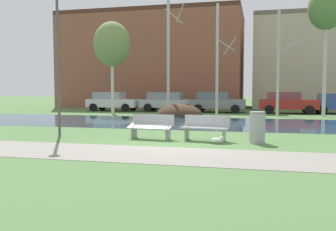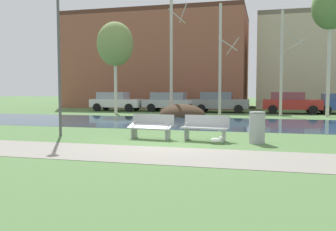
{
  "view_description": "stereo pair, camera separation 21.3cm",
  "coord_description": "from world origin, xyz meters",
  "px_view_note": "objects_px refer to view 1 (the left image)",
  "views": [
    {
      "loc": [
        2.73,
        -11.5,
        1.76
      ],
      "look_at": [
        -0.38,
        1.1,
        0.83
      ],
      "focal_mm": 39.2,
      "sensor_mm": 36.0,
      "label": 1
    },
    {
      "loc": [
        2.93,
        -11.45,
        1.76
      ],
      "look_at": [
        -0.38,
        1.1,
        0.83
      ],
      "focal_mm": 39.2,
      "sensor_mm": 36.0,
      "label": 2
    }
  ],
  "objects_px": {
    "streetlamp": "(58,37)",
    "parked_van_nearest_white": "(112,101)",
    "parked_hatch_third_grey": "(217,102)",
    "bench_left": "(151,126)",
    "trash_bin": "(257,127)",
    "seagull": "(217,140)",
    "parked_wagon_fourth_red": "(287,102)",
    "parked_sedan_second_silver": "(169,101)",
    "bench_right": "(205,127)"
  },
  "relations": [
    {
      "from": "streetlamp",
      "to": "parked_van_nearest_white",
      "type": "height_order",
      "value": "streetlamp"
    },
    {
      "from": "parked_van_nearest_white",
      "to": "parked_hatch_third_grey",
      "type": "distance_m",
      "value": 8.48
    },
    {
      "from": "bench_left",
      "to": "trash_bin",
      "type": "relative_size",
      "value": 1.6
    },
    {
      "from": "seagull",
      "to": "parked_van_nearest_white",
      "type": "relative_size",
      "value": 0.1
    },
    {
      "from": "streetlamp",
      "to": "parked_van_nearest_white",
      "type": "xyz_separation_m",
      "value": [
        -4.32,
        15.58,
        -2.9
      ]
    },
    {
      "from": "bench_left",
      "to": "parked_wagon_fourth_red",
      "type": "height_order",
      "value": "parked_wagon_fourth_red"
    },
    {
      "from": "bench_left",
      "to": "streetlamp",
      "type": "height_order",
      "value": "streetlamp"
    },
    {
      "from": "streetlamp",
      "to": "parked_van_nearest_white",
      "type": "distance_m",
      "value": 16.42
    },
    {
      "from": "bench_left",
      "to": "trash_bin",
      "type": "xyz_separation_m",
      "value": [
        3.67,
        -0.14,
        0.06
      ]
    },
    {
      "from": "parked_sedan_second_silver",
      "to": "parked_hatch_third_grey",
      "type": "relative_size",
      "value": 1.15
    },
    {
      "from": "seagull",
      "to": "parked_van_nearest_white",
      "type": "height_order",
      "value": "parked_van_nearest_white"
    },
    {
      "from": "bench_left",
      "to": "streetlamp",
      "type": "bearing_deg",
      "value": -179.31
    },
    {
      "from": "trash_bin",
      "to": "parked_wagon_fourth_red",
      "type": "bearing_deg",
      "value": 82.62
    },
    {
      "from": "streetlamp",
      "to": "parked_van_nearest_white",
      "type": "bearing_deg",
      "value": 105.48
    },
    {
      "from": "streetlamp",
      "to": "parked_sedan_second_silver",
      "type": "height_order",
      "value": "streetlamp"
    },
    {
      "from": "bench_right",
      "to": "parked_van_nearest_white",
      "type": "height_order",
      "value": "parked_van_nearest_white"
    },
    {
      "from": "parked_sedan_second_silver",
      "to": "parked_hatch_third_grey",
      "type": "bearing_deg",
      "value": -3.76
    },
    {
      "from": "parked_sedan_second_silver",
      "to": "bench_left",
      "type": "bearing_deg",
      "value": -78.4
    },
    {
      "from": "trash_bin",
      "to": "streetlamp",
      "type": "bearing_deg",
      "value": 179.25
    },
    {
      "from": "bench_left",
      "to": "seagull",
      "type": "distance_m",
      "value": 2.53
    },
    {
      "from": "parked_hatch_third_grey",
      "to": "trash_bin",
      "type": "bearing_deg",
      "value": -78.97
    },
    {
      "from": "bench_left",
      "to": "parked_wagon_fourth_red",
      "type": "xyz_separation_m",
      "value": [
        5.72,
        15.69,
        0.34
      ]
    },
    {
      "from": "bench_left",
      "to": "streetlamp",
      "type": "xyz_separation_m",
      "value": [
        -3.59,
        -0.04,
        3.23
      ]
    },
    {
      "from": "bench_right",
      "to": "trash_bin",
      "type": "bearing_deg",
      "value": -4.57
    },
    {
      "from": "parked_wagon_fourth_red",
      "to": "seagull",
      "type": "bearing_deg",
      "value": -101.41
    },
    {
      "from": "parked_van_nearest_white",
      "to": "parked_wagon_fourth_red",
      "type": "distance_m",
      "value": 13.62
    },
    {
      "from": "bench_right",
      "to": "seagull",
      "type": "height_order",
      "value": "bench_right"
    },
    {
      "from": "parked_hatch_third_grey",
      "to": "parked_wagon_fourth_red",
      "type": "xyz_separation_m",
      "value": [
        5.15,
        -0.06,
        -0.0
      ]
    },
    {
      "from": "bench_right",
      "to": "parked_wagon_fourth_red",
      "type": "bearing_deg",
      "value": 76.47
    },
    {
      "from": "streetlamp",
      "to": "parked_hatch_third_grey",
      "type": "xyz_separation_m",
      "value": [
        4.16,
        15.8,
        -2.89
      ]
    },
    {
      "from": "seagull",
      "to": "streetlamp",
      "type": "relative_size",
      "value": 0.08
    },
    {
      "from": "trash_bin",
      "to": "streetlamp",
      "type": "height_order",
      "value": "streetlamp"
    },
    {
      "from": "parked_sedan_second_silver",
      "to": "parked_hatch_third_grey",
      "type": "height_order",
      "value": "parked_hatch_third_grey"
    },
    {
      "from": "parked_van_nearest_white",
      "to": "parked_hatch_third_grey",
      "type": "xyz_separation_m",
      "value": [
        8.48,
        0.22,
        0.01
      ]
    },
    {
      "from": "parked_sedan_second_silver",
      "to": "parked_van_nearest_white",
      "type": "bearing_deg",
      "value": -174.2
    },
    {
      "from": "bench_left",
      "to": "trash_bin",
      "type": "bearing_deg",
      "value": -2.15
    },
    {
      "from": "bench_right",
      "to": "parked_sedan_second_silver",
      "type": "relative_size",
      "value": 0.35
    },
    {
      "from": "bench_left",
      "to": "parked_van_nearest_white",
      "type": "height_order",
      "value": "parked_van_nearest_white"
    },
    {
      "from": "trash_bin",
      "to": "parked_hatch_third_grey",
      "type": "xyz_separation_m",
      "value": [
        -3.1,
        15.89,
        0.28
      ]
    },
    {
      "from": "bench_right",
      "to": "streetlamp",
      "type": "height_order",
      "value": "streetlamp"
    },
    {
      "from": "streetlamp",
      "to": "bench_left",
      "type": "bearing_deg",
      "value": 0.69
    },
    {
      "from": "seagull",
      "to": "parked_van_nearest_white",
      "type": "bearing_deg",
      "value": 122.51
    },
    {
      "from": "trash_bin",
      "to": "parked_wagon_fourth_red",
      "type": "relative_size",
      "value": 0.25
    },
    {
      "from": "bench_right",
      "to": "trash_bin",
      "type": "xyz_separation_m",
      "value": [
        1.72,
        -0.14,
        0.06
      ]
    },
    {
      "from": "bench_right",
      "to": "parked_van_nearest_white",
      "type": "relative_size",
      "value": 0.4
    },
    {
      "from": "seagull",
      "to": "streetlamp",
      "type": "bearing_deg",
      "value": 174.11
    },
    {
      "from": "parked_sedan_second_silver",
      "to": "parked_hatch_third_grey",
      "type": "distance_m",
      "value": 3.86
    },
    {
      "from": "parked_hatch_third_grey",
      "to": "parked_van_nearest_white",
      "type": "bearing_deg",
      "value": -178.54
    },
    {
      "from": "bench_left",
      "to": "seagull",
      "type": "bearing_deg",
      "value": -15.33
    },
    {
      "from": "trash_bin",
      "to": "streetlamp",
      "type": "xyz_separation_m",
      "value": [
        -7.26,
        0.09,
        3.17
      ]
    }
  ]
}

